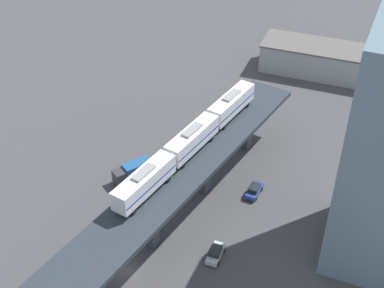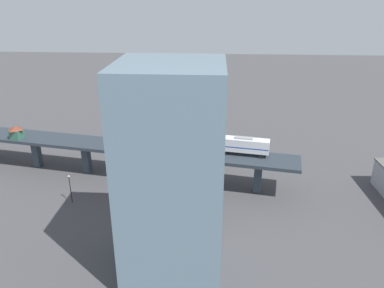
{
  "view_description": "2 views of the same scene",
  "coord_description": "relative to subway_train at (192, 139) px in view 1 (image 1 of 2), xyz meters",
  "views": [
    {
      "loc": [
        29.37,
        -43.75,
        61.93
      ],
      "look_at": [
        2.13,
        19.91,
        10.37
      ],
      "focal_mm": 50.0,
      "sensor_mm": 36.0,
      "label": 1
    },
    {
      "loc": [
        86.51,
        25.19,
        45.64
      ],
      "look_at": [
        2.13,
        19.91,
        10.37
      ],
      "focal_mm": 35.0,
      "sensor_mm": 36.0,
      "label": 2
    }
  ],
  "objects": [
    {
      "name": "street_car_blue",
      "position": [
        10.06,
        3.7,
        -10.47
      ],
      "size": [
        2.18,
        4.51,
        1.89
      ],
      "color": "#233D93",
      "rests_on": "ground"
    },
    {
      "name": "street_car_silver",
      "position": [
        9.05,
        -12.17,
        -10.47
      ],
      "size": [
        2.06,
        4.45,
        1.89
      ],
      "color": "#B7BABF",
      "rests_on": "ground"
    },
    {
      "name": "elevated_viaduct",
      "position": [
        -2.16,
        -20.11,
        -3.84
      ],
      "size": [
        24.42,
        92.05,
        8.87
      ],
      "color": "#283039",
      "rests_on": "ground"
    },
    {
      "name": "subway_train",
      "position": [
        0.0,
        0.0,
        0.0
      ],
      "size": [
        9.29,
        37.11,
        4.45
      ],
      "color": "silver",
      "rests_on": "elevated_viaduct"
    },
    {
      "name": "delivery_truck",
      "position": [
        -10.97,
        -0.74,
        -9.65
      ],
      "size": [
        5.79,
        7.27,
        3.2
      ],
      "color": "#333338",
      "rests_on": "ground"
    },
    {
      "name": "warehouse_building",
      "position": [
        11.49,
        50.84,
        -8.0
      ],
      "size": [
        28.95,
        11.34,
        6.8
      ],
      "color": "#99999E",
      "rests_on": "ground"
    },
    {
      "name": "ground_plane",
      "position": [
        -2.13,
        -19.91,
        -11.41
      ],
      "size": [
        400.0,
        400.0,
        0.0
      ],
      "primitive_type": "plane",
      "color": "#424244"
    }
  ]
}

